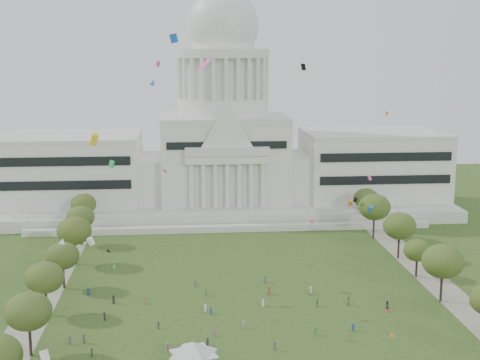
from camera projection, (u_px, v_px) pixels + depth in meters
The scene contains 26 objects.
ground at pixel (259, 341), 133.56m from camera, with size 400.00×400.00×0.00m, color #33491B.
capitol at pixel (224, 148), 240.34m from camera, with size 160.00×64.50×91.30m.
path_left at pixel (45, 294), 158.80m from camera, with size 8.00×160.00×0.04m, color gray.
path_right at pixel (436, 282), 166.97m from camera, with size 8.00×160.00×0.04m, color gray.
row_tree_l_1 at pixel (28, 311), 125.19m from camera, with size 8.86×8.86×12.59m.
row_tree_l_2 at pixel (45, 278), 145.01m from camera, with size 8.42×8.42×11.97m.
row_tree_r_2 at pixel (443, 261), 152.51m from camera, with size 9.55×9.55×13.58m.
row_tree_l_3 at pixel (63, 256), 161.39m from camera, with size 8.12×8.12×11.55m.
row_tree_r_3 at pixel (417, 250), 169.70m from camera, with size 7.01×7.01×9.98m.
row_tree_l_4 at pixel (74, 231), 179.26m from camera, with size 9.29×9.29×13.21m.
row_tree_r_4 at pixel (400, 226), 184.51m from camera, with size 9.19×9.19×13.06m.
row_tree_l_5 at pixel (80, 217), 197.52m from camera, with size 8.33×8.33×11.85m.
row_tree_r_5 at pixel (374, 207), 203.98m from camera, with size 9.82×9.82×13.96m.
row_tree_l_6 at pixel (83, 204), 215.13m from camera, with size 8.19×8.19×11.64m.
row_tree_r_6 at pixel (366, 199), 222.00m from camera, with size 8.42×8.42×11.97m.
event_tent at pixel (194, 348), 120.82m from camera, with size 12.63×12.63×5.40m.
person_0 at pixel (387, 305), 149.84m from camera, with size 0.94×0.61×1.92m, color #26262B.
person_2 at pixel (349, 301), 151.98m from camera, with size 0.94×0.58×1.94m, color olive.
person_3 at pixel (347, 337), 133.36m from camera, with size 1.03×0.53×1.59m, color olive.
person_4 at pixel (269, 318), 142.93m from camera, with size 0.90×0.49×1.53m, color silver.
person_5 at pixel (244, 324), 139.49m from camera, with size 1.61×0.64×1.74m, color silver.
person_8 at pixel (158, 325), 139.21m from camera, with size 0.70×0.43×1.44m, color #4C4C51.
person_9 at pixel (315, 331), 136.06m from camera, with size 1.14×0.59×1.77m, color #33723F.
person_10 at pixel (317, 303), 151.14m from camera, with size 1.04×0.57×1.77m, color #33723F.
distant_crowd at pixel (194, 309), 147.67m from camera, with size 57.93×38.28×1.95m.
kite_swarm at pixel (248, 190), 133.17m from camera, with size 81.31×106.28×64.24m.
Camera 1 is at (-14.72, -124.10, 57.20)m, focal length 50.00 mm.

